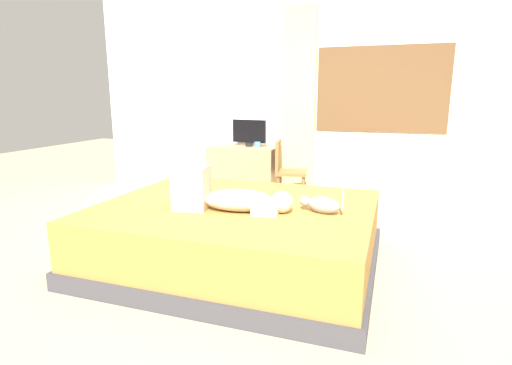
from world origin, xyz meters
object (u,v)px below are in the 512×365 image
cat (321,204)px  chair_by_desk (286,168)px  desk (245,173)px  bed (237,234)px  cup (258,145)px  person_lying (226,196)px  tv_monitor (249,133)px

cat → chair_by_desk: 2.00m
cat → desk: size_ratio=0.39×
bed → cat: (0.71, -0.02, 0.33)m
desk → cup: cup is taller
cat → desk: 2.48m
cat → desk: (-1.39, 2.04, -0.22)m
person_lying → cat: 0.74m
bed → tv_monitor: size_ratio=4.72×
person_lying → cup: bearing=102.3°
cup → cat: bearing=-58.8°
tv_monitor → bed: bearing=-72.8°
desk → cup: bearing=-24.3°
person_lying → desk: (-0.67, 2.21, -0.27)m
desk → cup: 0.47m
cat → bed: bearing=178.2°
desk → cup: size_ratio=10.95×
bed → person_lying: size_ratio=2.40×
desk → chair_by_desk: chair_by_desk is taller
bed → desk: (-0.68, 2.02, 0.11)m
cat → cup: 2.28m
person_lying → cup: person_lying is taller
bed → cup: size_ratio=27.54×
bed → cup: (-0.47, 1.93, 0.52)m
cup → chair_by_desk: (0.41, -0.11, -0.27)m
desk → cat: bearing=-55.8°
desk → tv_monitor: (0.06, 0.00, 0.55)m
bed → person_lying: (-0.01, -0.19, 0.38)m
cup → chair_by_desk: size_ratio=0.10×
person_lying → tv_monitor: size_ratio=1.97×
tv_monitor → cup: bearing=-32.1°
person_lying → chair_by_desk: person_lying is taller
desk → tv_monitor: 0.55m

